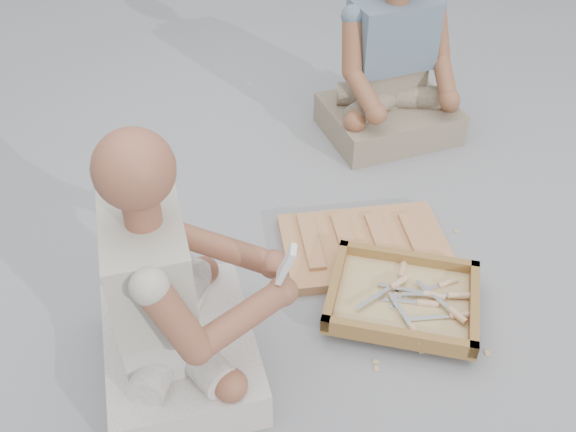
{
  "coord_description": "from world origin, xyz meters",
  "views": [
    {
      "loc": [
        -0.1,
        -1.36,
        1.61
      ],
      "look_at": [
        -0.09,
        0.21,
        0.3
      ],
      "focal_mm": 40.0,
      "sensor_mm": 36.0,
      "label": 1
    }
  ],
  "objects_px": {
    "carved_panel": "(365,246)",
    "companion": "(392,74)",
    "tool_tray": "(403,298)",
    "craftsman": "(172,303)"
  },
  "relations": [
    {
      "from": "carved_panel",
      "to": "companion",
      "type": "relative_size",
      "value": 0.69
    },
    {
      "from": "carved_panel",
      "to": "tool_tray",
      "type": "xyz_separation_m",
      "value": [
        0.09,
        -0.3,
        0.04
      ]
    },
    {
      "from": "tool_tray",
      "to": "craftsman",
      "type": "height_order",
      "value": "craftsman"
    },
    {
      "from": "carved_panel",
      "to": "craftsman",
      "type": "distance_m",
      "value": 0.85
    },
    {
      "from": "companion",
      "to": "craftsman",
      "type": "bearing_deg",
      "value": 39.5
    },
    {
      "from": "tool_tray",
      "to": "craftsman",
      "type": "bearing_deg",
      "value": -162.43
    },
    {
      "from": "tool_tray",
      "to": "craftsman",
      "type": "relative_size",
      "value": 0.66
    },
    {
      "from": "carved_panel",
      "to": "craftsman",
      "type": "height_order",
      "value": "craftsman"
    },
    {
      "from": "tool_tray",
      "to": "companion",
      "type": "height_order",
      "value": "companion"
    },
    {
      "from": "craftsman",
      "to": "carved_panel",
      "type": "bearing_deg",
      "value": 116.25
    }
  ]
}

